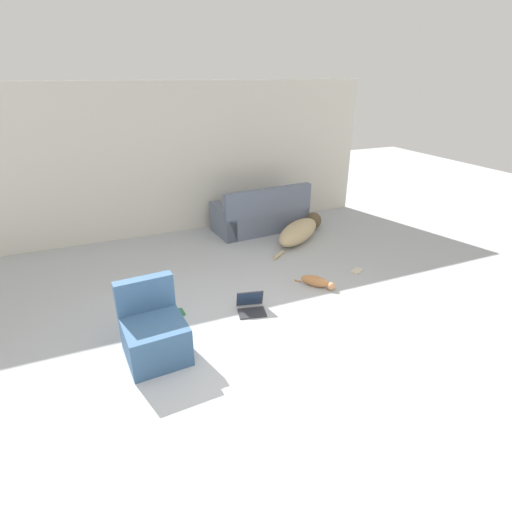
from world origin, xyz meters
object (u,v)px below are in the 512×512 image
cat (317,282)px  book_green (177,313)px  laptop_open (251,304)px  couch (261,216)px  book_cream (357,271)px  dog (300,230)px  side_chair (154,333)px

cat → book_green: cat is taller
book_green → laptop_open: bearing=-17.2°
couch → laptop_open: bearing=59.7°
cat → book_cream: 0.78m
dog → cat: dog is taller
cat → book_cream: bearing=62.6°
couch → cat: 2.28m
dog → laptop_open: size_ratio=3.89×
couch → laptop_open: size_ratio=4.43×
dog → side_chair: (-2.87, -2.16, 0.10)m
book_cream → side_chair: 3.11m
dog → laptop_open: bearing=-170.9°
dog → couch: bearing=85.1°
couch → dog: size_ratio=1.14×
couch → cat: size_ratio=3.43×
book_green → cat: bearing=-2.2°
side_chair → laptop_open: bearing=14.0°
laptop_open → side_chair: 1.29m
side_chair → book_cream: bearing=9.6°
side_chair → cat: bearing=10.5°
cat → dog: bearing=120.5°
couch → dog: (0.44, -0.69, -0.11)m
couch → book_green: bearing=42.8°
couch → side_chair: (-2.43, -2.85, -0.01)m
laptop_open → book_cream: size_ratio=1.70×
laptop_open → side_chair: bearing=-149.7°
dog → book_cream: dog is taller
side_chair → couch: bearing=45.6°
book_green → book_cream: (2.65, 0.07, 0.00)m
book_green → side_chair: (-0.36, -0.65, 0.25)m
book_green → book_cream: size_ratio=0.78×
couch → laptop_open: (-1.22, -2.45, -0.19)m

